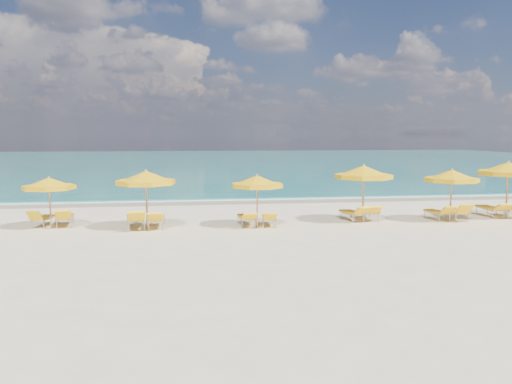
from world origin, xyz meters
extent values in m
plane|color=beige|center=(0.00, 0.00, 0.00)|extent=(120.00, 120.00, 0.00)
cube|color=#137067|center=(0.00, 48.00, 0.00)|extent=(120.00, 80.00, 0.30)
cube|color=tan|center=(0.00, 7.40, 0.00)|extent=(120.00, 2.60, 0.01)
cube|color=white|center=(0.00, 8.20, 0.00)|extent=(120.00, 1.20, 0.03)
cube|color=white|center=(-6.00, 17.00, 0.00)|extent=(14.00, 0.36, 0.05)
cube|color=white|center=(8.00, 24.00, 0.00)|extent=(18.00, 0.30, 0.05)
cylinder|color=tan|center=(-8.37, 0.46, 0.99)|extent=(0.06, 0.06, 1.99)
cone|color=yellow|center=(-8.37, 0.46, 1.83)|extent=(2.22, 2.22, 0.40)
cylinder|color=yellow|center=(-8.37, 0.46, 1.64)|extent=(2.24, 2.24, 0.16)
sphere|color=tan|center=(-8.37, 0.46, 2.03)|extent=(0.09, 0.09, 0.09)
cylinder|color=tan|center=(-4.57, -0.20, 1.13)|extent=(0.07, 0.07, 2.25)
cone|color=yellow|center=(-4.57, -0.20, 2.07)|extent=(2.83, 2.83, 0.45)
cylinder|color=yellow|center=(-4.57, -0.20, 1.85)|extent=(2.86, 2.86, 0.18)
sphere|color=tan|center=(-4.57, -0.20, 2.30)|extent=(0.10, 0.10, 0.10)
cylinder|color=tan|center=(-0.20, -0.33, 1.02)|extent=(0.06, 0.06, 2.05)
cone|color=yellow|center=(-0.20, -0.33, 1.88)|extent=(2.75, 2.75, 0.41)
cylinder|color=yellow|center=(-0.20, -0.33, 1.68)|extent=(2.77, 2.77, 0.16)
sphere|color=tan|center=(-0.20, -0.33, 2.09)|extent=(0.09, 0.09, 0.09)
cylinder|color=tan|center=(4.41, 0.20, 1.18)|extent=(0.07, 0.07, 2.36)
cone|color=yellow|center=(4.41, 0.20, 2.17)|extent=(3.16, 3.16, 0.47)
cylinder|color=yellow|center=(4.41, 0.20, 1.94)|extent=(3.18, 3.18, 0.19)
sphere|color=tan|center=(4.41, 0.20, 2.42)|extent=(0.11, 0.11, 0.11)
cylinder|color=tan|center=(8.18, -0.19, 1.09)|extent=(0.07, 0.07, 2.18)
cone|color=yellow|center=(8.18, -0.19, 2.00)|extent=(2.93, 2.93, 0.44)
cylinder|color=yellow|center=(8.18, -0.19, 1.79)|extent=(2.96, 2.96, 0.17)
sphere|color=tan|center=(8.18, -0.19, 2.22)|extent=(0.10, 0.10, 0.10)
cylinder|color=tan|center=(11.04, 0.22, 1.23)|extent=(0.08, 0.08, 2.45)
cone|color=yellow|center=(11.04, 0.22, 2.26)|extent=(3.11, 3.11, 0.49)
cylinder|color=yellow|center=(11.04, 0.22, 2.02)|extent=(3.13, 3.13, 0.20)
sphere|color=tan|center=(11.04, 0.22, 2.51)|extent=(0.11, 0.11, 0.11)
cube|color=yellow|center=(-8.80, 1.12, 0.34)|extent=(0.71, 1.24, 0.07)
cube|color=yellow|center=(-8.93, 0.35, 0.53)|extent=(0.59, 0.52, 0.44)
cube|color=yellow|center=(-7.94, 1.01, 0.38)|extent=(0.75, 1.37, 0.08)
cube|color=yellow|center=(-7.82, 0.14, 0.58)|extent=(0.65, 0.59, 0.46)
cube|color=yellow|center=(-5.04, 0.10, 0.41)|extent=(0.83, 1.50, 0.09)
cube|color=yellow|center=(-4.91, -0.87, 0.62)|extent=(0.71, 0.67, 0.48)
cube|color=yellow|center=(-4.21, 0.15, 0.37)|extent=(0.60, 1.30, 0.08)
cube|color=yellow|center=(-4.23, -0.75, 0.56)|extent=(0.59, 0.55, 0.42)
cube|color=yellow|center=(-0.61, 0.04, 0.36)|extent=(0.63, 1.28, 0.08)
cube|color=yellow|center=(-0.57, -0.83, 0.51)|extent=(0.59, 0.58, 0.36)
cube|color=yellow|center=(0.32, -0.04, 0.33)|extent=(0.62, 1.19, 0.07)
cube|color=yellow|center=(0.24, -0.82, 0.49)|extent=(0.56, 0.53, 0.37)
cube|color=yellow|center=(4.05, 0.61, 0.36)|extent=(0.79, 1.33, 0.08)
cube|color=yellow|center=(4.21, -0.22, 0.54)|extent=(0.64, 0.60, 0.42)
cube|color=yellow|center=(4.88, 0.85, 0.37)|extent=(0.63, 1.31, 0.08)
cube|color=yellow|center=(4.84, -0.04, 0.55)|extent=(0.60, 0.57, 0.41)
cube|color=yellow|center=(7.80, 0.31, 0.35)|extent=(0.67, 1.26, 0.07)
cube|color=yellow|center=(7.89, -0.50, 0.53)|extent=(0.59, 0.54, 0.42)
cube|color=yellow|center=(8.59, 0.14, 0.38)|extent=(0.69, 1.36, 0.08)
cube|color=yellow|center=(8.52, -0.73, 0.60)|extent=(0.63, 0.54, 0.49)
cube|color=yellow|center=(10.65, 0.85, 0.39)|extent=(0.61, 1.36, 0.08)
cube|color=yellow|center=(10.65, -0.11, 0.56)|extent=(0.61, 0.60, 0.40)
cube|color=yellow|center=(11.47, 0.68, 0.37)|extent=(0.78, 1.35, 0.08)
camera|label=1|loc=(-2.93, -19.97, 3.73)|focal=35.00mm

